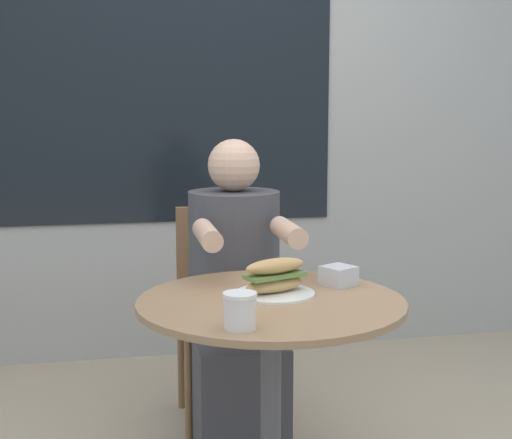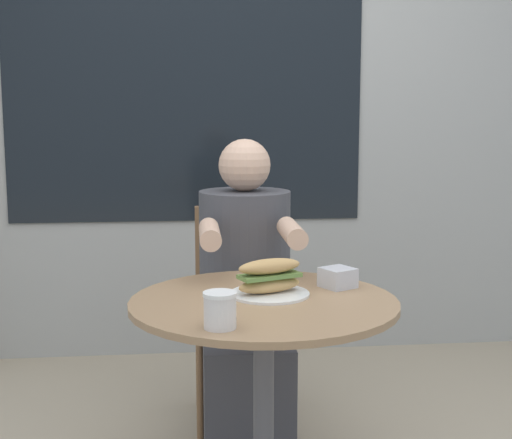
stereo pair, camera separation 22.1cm
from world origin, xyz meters
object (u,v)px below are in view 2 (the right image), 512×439
at_px(diner_chair, 238,291).
at_px(drink_cup, 220,310).
at_px(cafe_table, 264,363).
at_px(seated_diner, 245,318).
at_px(sandwich_on_plate, 270,280).

bearing_deg(diner_chair, drink_cup, 84.15).
xyz_separation_m(cafe_table, diner_chair, (-0.00, 0.91, -0.02)).
height_order(seated_diner, drink_cup, seated_diner).
height_order(seated_diner, sandwich_on_plate, seated_diner).
distance_m(cafe_table, seated_diner, 0.57).
relative_size(seated_diner, sandwich_on_plate, 4.98).
height_order(diner_chair, drink_cup, diner_chair).
relative_size(cafe_table, seated_diner, 0.66).
distance_m(seated_diner, drink_cup, 0.88).
relative_size(cafe_table, diner_chair, 0.89).
xyz_separation_m(diner_chair, seated_diner, (-0.00, -0.35, -0.02)).
relative_size(diner_chair, seated_diner, 0.75).
relative_size(diner_chair, sandwich_on_plate, 3.72).
bearing_deg(seated_diner, sandwich_on_plate, 93.67).
distance_m(seated_diner, sandwich_on_plate, 0.59).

